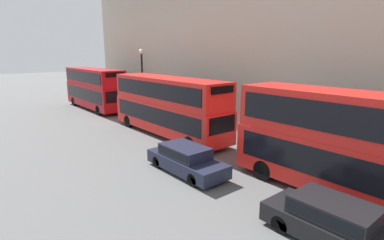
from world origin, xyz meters
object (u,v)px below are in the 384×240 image
bus_leading (367,146)px  bus_second_in_queue (168,104)px  bus_third_in_queue (94,87)px  pedestrian (112,97)px  car_hatchback (186,158)px  car_dark_sedan (335,222)px

bus_leading → bus_second_in_queue: size_ratio=0.99×
bus_second_in_queue → bus_third_in_queue: bus_third_in_queue is taller
bus_third_in_queue → pedestrian: (2.93, 2.14, -1.62)m
bus_second_in_queue → bus_third_in_queue: size_ratio=1.09×
bus_third_in_queue → car_hatchback: bus_third_in_queue is taller
bus_second_in_queue → pedestrian: size_ratio=6.77×
car_dark_sedan → bus_second_in_queue: bearing=76.4°
bus_leading → car_dark_sedan: size_ratio=2.44×
bus_second_in_queue → car_hatchback: bus_second_in_queue is taller
bus_third_in_queue → bus_leading: bearing=-90.0°
car_dark_sedan → pedestrian: pedestrian is taller
bus_leading → bus_third_in_queue: 27.22m
bus_third_in_queue → car_dark_sedan: size_ratio=2.26×
bus_third_in_queue → pedestrian: bus_third_in_queue is taller
bus_leading → bus_third_in_queue: size_ratio=1.08×
bus_leading → bus_second_in_queue: (-0.00, 13.57, -0.11)m
bus_second_in_queue → car_hatchback: bearing=-117.9°
bus_second_in_queue → car_dark_sedan: 14.57m
bus_leading → bus_second_in_queue: 13.57m
bus_leading → car_hatchback: bearing=115.5°
bus_leading → pedestrian: (2.93, 29.37, -1.71)m
car_dark_sedan → pedestrian: (6.33, 29.88, 0.00)m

